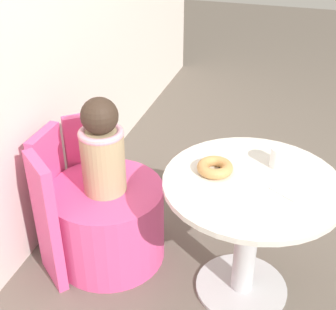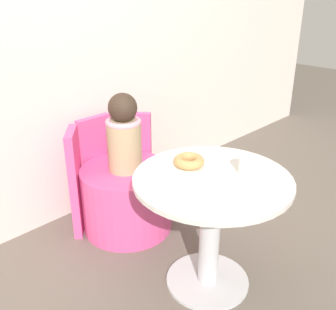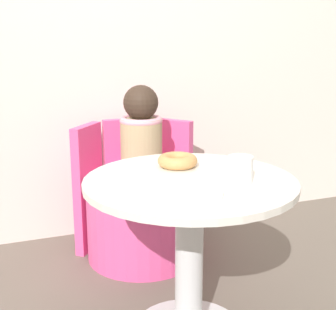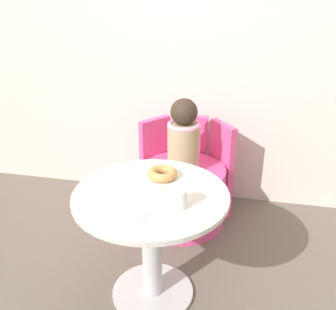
{
  "view_description": "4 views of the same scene",
  "coord_description": "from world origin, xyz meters",
  "px_view_note": "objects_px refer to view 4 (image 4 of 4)",
  "views": [
    {
      "loc": [
        -1.57,
        -0.16,
        1.74
      ],
      "look_at": [
        0.1,
        0.36,
        0.69
      ],
      "focal_mm": 50.0,
      "sensor_mm": 36.0,
      "label": 1
    },
    {
      "loc": [
        -1.23,
        -1.04,
        1.5
      ],
      "look_at": [
        0.14,
        0.33,
        0.63
      ],
      "focal_mm": 42.0,
      "sensor_mm": 36.0,
      "label": 2
    },
    {
      "loc": [
        -0.54,
        -1.49,
        1.13
      ],
      "look_at": [
        0.16,
        0.39,
        0.62
      ],
      "focal_mm": 50.0,
      "sensor_mm": 36.0,
      "label": 3
    },
    {
      "loc": [
        0.52,
        -1.61,
        1.61
      ],
      "look_at": [
        0.1,
        0.37,
        0.67
      ],
      "focal_mm": 42.0,
      "sensor_mm": 36.0,
      "label": 4
    }
  ],
  "objects_px": {
    "donut": "(162,173)",
    "child_figure": "(184,137)",
    "cup": "(178,198)",
    "tub_chair": "(183,196)",
    "round_table": "(151,224)"
  },
  "relations": [
    {
      "from": "donut",
      "to": "child_figure",
      "type": "bearing_deg",
      "value": 87.86
    },
    {
      "from": "round_table",
      "to": "tub_chair",
      "type": "bearing_deg",
      "value": 86.82
    },
    {
      "from": "tub_chair",
      "to": "child_figure",
      "type": "relative_size",
      "value": 1.19
    },
    {
      "from": "tub_chair",
      "to": "donut",
      "type": "xyz_separation_m",
      "value": [
        -0.02,
        -0.54,
        0.45
      ]
    },
    {
      "from": "donut",
      "to": "cup",
      "type": "xyz_separation_m",
      "value": [
        0.13,
        -0.26,
        0.02
      ]
    },
    {
      "from": "tub_chair",
      "to": "child_figure",
      "type": "distance_m",
      "value": 0.44
    },
    {
      "from": "round_table",
      "to": "donut",
      "type": "xyz_separation_m",
      "value": [
        0.02,
        0.17,
        0.2
      ]
    },
    {
      "from": "donut",
      "to": "tub_chair",
      "type": "bearing_deg",
      "value": 87.86
    },
    {
      "from": "tub_chair",
      "to": "cup",
      "type": "distance_m",
      "value": 0.94
    },
    {
      "from": "donut",
      "to": "cup",
      "type": "relative_size",
      "value": 1.68
    },
    {
      "from": "round_table",
      "to": "child_figure",
      "type": "xyz_separation_m",
      "value": [
        0.04,
        0.71,
        0.2
      ]
    },
    {
      "from": "child_figure",
      "to": "donut",
      "type": "bearing_deg",
      "value": -92.14
    },
    {
      "from": "child_figure",
      "to": "donut",
      "type": "height_order",
      "value": "child_figure"
    },
    {
      "from": "donut",
      "to": "cup",
      "type": "distance_m",
      "value": 0.29
    },
    {
      "from": "cup",
      "to": "round_table",
      "type": "bearing_deg",
      "value": 148.44
    }
  ]
}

